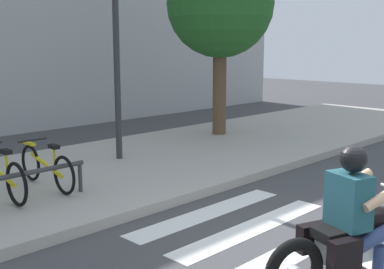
{
  "coord_description": "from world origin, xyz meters",
  "views": [
    {
      "loc": [
        -4.66,
        -2.09,
        2.35
      ],
      "look_at": [
        0.54,
        3.06,
        1.01
      ],
      "focal_mm": 45.69,
      "sensor_mm": 36.0,
      "label": 1
    }
  ],
  "objects_px": {
    "motorcycle": "(359,243)",
    "bicycle_3": "(0,175)",
    "street_lamp": "(116,29)",
    "tree_near_rack": "(220,5)",
    "bicycle_4": "(46,167)",
    "rider": "(355,208)"
  },
  "relations": [
    {
      "from": "motorcycle",
      "to": "rider",
      "type": "relative_size",
      "value": 1.44
    },
    {
      "from": "motorcycle",
      "to": "street_lamp",
      "type": "height_order",
      "value": "street_lamp"
    },
    {
      "from": "motorcycle",
      "to": "bicycle_4",
      "type": "distance_m",
      "value": 4.85
    },
    {
      "from": "bicycle_3",
      "to": "street_lamp",
      "type": "height_order",
      "value": "street_lamp"
    },
    {
      "from": "bicycle_4",
      "to": "tree_near_rack",
      "type": "bearing_deg",
      "value": 12.67
    },
    {
      "from": "bicycle_3",
      "to": "street_lamp",
      "type": "bearing_deg",
      "value": 16.54
    },
    {
      "from": "bicycle_4",
      "to": "tree_near_rack",
      "type": "height_order",
      "value": "tree_near_rack"
    },
    {
      "from": "street_lamp",
      "to": "rider",
      "type": "bearing_deg",
      "value": -104.1
    },
    {
      "from": "motorcycle",
      "to": "rider",
      "type": "distance_m",
      "value": 0.38
    },
    {
      "from": "bicycle_3",
      "to": "tree_near_rack",
      "type": "height_order",
      "value": "tree_near_rack"
    },
    {
      "from": "bicycle_3",
      "to": "bicycle_4",
      "type": "distance_m",
      "value": 0.74
    },
    {
      "from": "motorcycle",
      "to": "bicycle_4",
      "type": "height_order",
      "value": "motorcycle"
    },
    {
      "from": "motorcycle",
      "to": "street_lamp",
      "type": "distance_m",
      "value": 6.17
    },
    {
      "from": "motorcycle",
      "to": "bicycle_3",
      "type": "bearing_deg",
      "value": 106.46
    },
    {
      "from": "street_lamp",
      "to": "tree_near_rack",
      "type": "bearing_deg",
      "value": 6.71
    },
    {
      "from": "bicycle_3",
      "to": "bicycle_4",
      "type": "height_order",
      "value": "bicycle_3"
    },
    {
      "from": "tree_near_rack",
      "to": "bicycle_4",
      "type": "bearing_deg",
      "value": -167.33
    },
    {
      "from": "street_lamp",
      "to": "tree_near_rack",
      "type": "relative_size",
      "value": 0.94
    },
    {
      "from": "rider",
      "to": "tree_near_rack",
      "type": "height_order",
      "value": "tree_near_rack"
    },
    {
      "from": "rider",
      "to": "bicycle_3",
      "type": "relative_size",
      "value": 0.84
    },
    {
      "from": "motorcycle",
      "to": "bicycle_3",
      "type": "xyz_separation_m",
      "value": [
        -1.42,
        4.8,
        0.04
      ]
    },
    {
      "from": "bicycle_4",
      "to": "tree_near_rack",
      "type": "relative_size",
      "value": 0.36
    }
  ]
}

